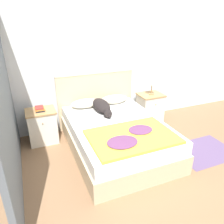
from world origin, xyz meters
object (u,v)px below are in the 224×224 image
object	(u,v)px
nightstand_left	(42,126)
dog	(102,106)
pillow_left	(85,103)
nightstand_right	(150,108)
table_lamp	(152,81)
bed	(117,136)
pillow_right	(114,99)
book_stack	(40,109)

from	to	relation	value
nightstand_left	dog	distance (m)	1.16
pillow_left	nightstand_right	bearing A→B (deg)	-1.67
pillow_left	table_lamp	world-z (taller)	table_lamp
bed	pillow_right	size ratio (longest dim) A/B	3.72
nightstand_right	nightstand_left	bearing A→B (deg)	180.00
nightstand_left	table_lamp	bearing A→B (deg)	-0.33
nightstand_left	dog	xyz separation A→B (m)	(1.08, -0.27, 0.33)
nightstand_left	pillow_right	xyz separation A→B (m)	(1.46, 0.04, 0.31)
bed	table_lamp	bearing A→B (deg)	34.15
pillow_right	dog	world-z (taller)	dog
nightstand_right	book_stack	bearing A→B (deg)	-179.77
book_stack	table_lamp	distance (m)	2.33
dog	book_stack	world-z (taller)	dog
pillow_left	pillow_right	size ratio (longest dim) A/B	1.00
nightstand_left	nightstand_right	world-z (taller)	same
nightstand_left	table_lamp	xyz separation A→B (m)	(2.31, -0.01, 0.61)
table_lamp	pillow_left	bearing A→B (deg)	177.81
bed	dog	xyz separation A→B (m)	(-0.07, 0.53, 0.38)
pillow_left	dog	bearing A→B (deg)	-53.02
nightstand_left	pillow_left	xyz separation A→B (m)	(0.85, 0.04, 0.31)
bed	nightstand_right	size ratio (longest dim) A/B	3.32
dog	pillow_left	bearing A→B (deg)	126.98
book_stack	table_lamp	xyz separation A→B (m)	(2.31, -0.00, 0.26)
pillow_right	table_lamp	size ratio (longest dim) A/B	1.50
bed	nightstand_right	world-z (taller)	nightstand_right
nightstand_left	book_stack	xyz separation A→B (m)	(-0.00, -0.01, 0.35)
nightstand_right	book_stack	world-z (taller)	book_stack
bed	nightstand_left	bearing A→B (deg)	145.40
pillow_left	book_stack	world-z (taller)	same
pillow_left	pillow_right	world-z (taller)	same
bed	nightstand_right	xyz separation A→B (m)	(1.15, 0.80, 0.05)
bed	pillow_right	distance (m)	0.96
bed	pillow_right	xyz separation A→B (m)	(0.30, 0.84, 0.36)
nightstand_right	dog	xyz separation A→B (m)	(-1.22, -0.27, 0.33)
pillow_left	pillow_right	xyz separation A→B (m)	(0.61, 0.00, 0.00)
nightstand_left	pillow_left	distance (m)	0.90
dog	pillow_right	bearing A→B (deg)	39.47
bed	book_stack	world-z (taller)	book_stack
nightstand_right	book_stack	xyz separation A→B (m)	(-2.31, -0.01, 0.35)
table_lamp	bed	bearing A→B (deg)	-145.85
pillow_left	table_lamp	bearing A→B (deg)	-2.19
pillow_right	table_lamp	xyz separation A→B (m)	(0.85, -0.06, 0.30)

